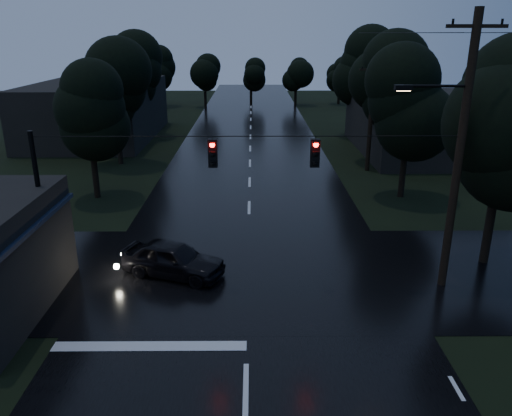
{
  "coord_description": "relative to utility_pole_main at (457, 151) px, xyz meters",
  "views": [
    {
      "loc": [
        0.2,
        -6.16,
        9.18
      ],
      "look_at": [
        0.34,
        13.38,
        2.32
      ],
      "focal_mm": 35.0,
      "sensor_mm": 36.0,
      "label": 1
    }
  ],
  "objects": [
    {
      "name": "main_road",
      "position": [
        -7.41,
        19.0,
        -5.26
      ],
      "size": [
        12.0,
        120.0,
        0.02
      ],
      "primitive_type": "cube",
      "color": "black",
      "rests_on": "ground"
    },
    {
      "name": "cross_street",
      "position": [
        -7.41,
        1.0,
        -5.26
      ],
      "size": [
        60.0,
        9.0,
        0.02
      ],
      "primitive_type": "cube",
      "color": "black",
      "rests_on": "ground"
    },
    {
      "name": "building_far_right",
      "position": [
        6.59,
        23.0,
        -3.06
      ],
      "size": [
        10.0,
        14.0,
        4.4
      ],
      "primitive_type": "cube",
      "color": "black",
      "rests_on": "ground"
    },
    {
      "name": "building_far_left",
      "position": [
        -21.41,
        29.0,
        -2.76
      ],
      "size": [
        10.0,
        16.0,
        5.0
      ],
      "primitive_type": "cube",
      "color": "black",
      "rests_on": "ground"
    },
    {
      "name": "utility_pole_main",
      "position": [
        0.0,
        0.0,
        0.0
      ],
      "size": [
        3.5,
        0.3,
        10.0
      ],
      "color": "black",
      "rests_on": "ground"
    },
    {
      "name": "utility_pole_far",
      "position": [
        0.89,
        17.0,
        -1.38
      ],
      "size": [
        2.0,
        0.3,
        7.5
      ],
      "color": "black",
      "rests_on": "ground"
    },
    {
      "name": "anchor_pole_left",
      "position": [
        -14.91,
        0.0,
        -2.26
      ],
      "size": [
        0.18,
        0.18,
        6.0
      ],
      "primitive_type": "cylinder",
      "color": "black",
      "rests_on": "ground"
    },
    {
      "name": "span_signals",
      "position": [
        -6.85,
        -0.01,
        -0.01
      ],
      "size": [
        15.0,
        0.37,
        1.12
      ],
      "color": "black",
      "rests_on": "ground"
    },
    {
      "name": "tree_corner_near",
      "position": [
        2.59,
        2.0,
        0.74
      ],
      "size": [
        4.48,
        4.48,
        9.44
      ],
      "color": "black",
      "rests_on": "ground"
    },
    {
      "name": "tree_left_a",
      "position": [
        -16.41,
        11.0,
        -0.02
      ],
      "size": [
        3.92,
        3.92,
        8.26
      ],
      "color": "black",
      "rests_on": "ground"
    },
    {
      "name": "tree_left_b",
      "position": [
        -17.01,
        19.0,
        0.36
      ],
      "size": [
        4.2,
        4.2,
        8.85
      ],
      "color": "black",
      "rests_on": "ground"
    },
    {
      "name": "tree_left_c",
      "position": [
        -17.61,
        29.0,
        0.74
      ],
      "size": [
        4.48,
        4.48,
        9.44
      ],
      "color": "black",
      "rests_on": "ground"
    },
    {
      "name": "tree_right_a",
      "position": [
        1.59,
        11.0,
        0.36
      ],
      "size": [
        4.2,
        4.2,
        8.85
      ],
      "color": "black",
      "rests_on": "ground"
    },
    {
      "name": "tree_right_b",
      "position": [
        2.19,
        19.0,
        0.74
      ],
      "size": [
        4.48,
        4.48,
        9.44
      ],
      "color": "black",
      "rests_on": "ground"
    },
    {
      "name": "tree_right_c",
      "position": [
        2.79,
        29.0,
        1.11
      ],
      "size": [
        4.76,
        4.76,
        10.03
      ],
      "color": "black",
      "rests_on": "ground"
    },
    {
      "name": "car",
      "position": [
        -10.38,
        0.87,
        -4.55
      ],
      "size": [
        4.49,
        2.99,
        1.42
      ],
      "primitive_type": "imported",
      "rotation": [
        0.0,
        0.0,
        1.22
      ],
      "color": "black",
      "rests_on": "ground"
    }
  ]
}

